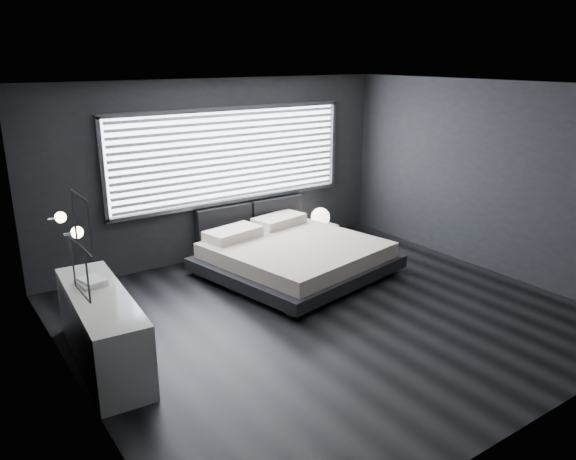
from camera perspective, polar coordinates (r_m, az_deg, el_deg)
room at (r=6.69m, az=4.16°, el=2.29°), size 6.04×6.00×2.80m
window at (r=8.94m, az=-5.74°, el=7.50°), size 4.14×0.09×1.52m
headboard at (r=9.27m, az=-3.79°, el=1.30°), size 1.96×0.16×0.52m
sconce_near at (r=5.42m, az=-20.66°, el=-0.23°), size 0.18×0.11×0.11m
sconce_far at (r=5.99m, az=-22.13°, el=1.20°), size 0.18×0.11×0.11m
wall_art_upper at (r=4.77m, az=-20.20°, el=0.63°), size 0.01×0.48×0.48m
wall_art_lower at (r=5.15m, az=-20.39°, el=-3.72°), size 0.01×0.48×0.48m
bed at (r=8.36m, az=0.61°, el=-2.50°), size 2.80×2.71×0.62m
nightstand at (r=9.74m, az=3.19°, el=-0.42°), size 0.61×0.53×0.31m
orb_lamp at (r=9.61m, az=3.31°, el=1.32°), size 0.32×0.32×0.32m
dresser at (r=6.27m, az=-18.31°, el=-9.51°), size 0.70×2.00×0.79m
book_stack at (r=6.37m, az=-19.35°, el=-4.98°), size 0.29×0.36×0.07m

